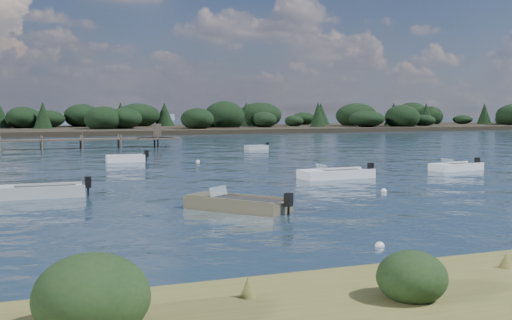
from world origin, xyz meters
name	(u,v)px	position (x,y,z in m)	size (l,w,h in m)	color
ground	(107,142)	(0.00, 60.00, 0.00)	(400.00, 400.00, 0.00)	#152331
shore_lip	(495,267)	(0.00, -12.20, 0.00)	(160.00, 0.60, 0.30)	black
tender_far_white	(126,160)	(-3.32, 27.76, 0.17)	(3.51, 1.32, 1.20)	white
dinghy_mid_white_a	(336,176)	(7.05, 10.04, 0.16)	(5.25, 2.03, 1.22)	white
dinghy_near_olive	(237,206)	(-3.27, 0.19, 0.16)	(4.21, 4.81, 1.24)	brown
dinghy_mid_white_b	(456,168)	(17.78, 11.57, 0.15)	(4.59, 2.29, 1.12)	white
tender_far_grey_b	(256,148)	(12.92, 38.81, 0.14)	(2.93, 1.49, 0.98)	#A3A6AA
dinghy_mid_grey	(38,194)	(-11.27, 7.71, 0.17)	(4.84, 1.72, 1.22)	#A3A6AA
buoy_a	(380,247)	(-1.54, -8.65, 0.00)	(0.32, 0.32, 0.32)	silver
buoy_b	(384,191)	(6.30, 3.28, 0.00)	(0.32, 0.32, 0.32)	silver
buoy_c	(5,193)	(-12.82, 10.04, 0.00)	(0.32, 0.32, 0.32)	silver
buoy_d	(449,170)	(17.19, 11.66, 0.00)	(0.32, 0.32, 0.32)	silver
buoy_e	(198,162)	(2.40, 25.68, 0.00)	(0.32, 0.32, 0.32)	silver
far_headland	(201,121)	(25.00, 100.00, 1.96)	(190.00, 40.00, 5.80)	black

